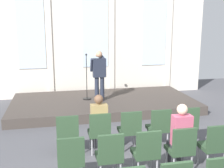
% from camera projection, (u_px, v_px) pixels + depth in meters
% --- Properties ---
extents(rear_partition, '(8.97, 0.14, 3.80)m').
position_uv_depth(rear_partition, '(96.00, 47.00, 10.79)').
color(rear_partition, silver).
rests_on(rear_partition, ground).
extents(stage_platform, '(6.10, 3.00, 0.29)m').
position_uv_depth(stage_platform, '(104.00, 103.00, 9.45)').
color(stage_platform, '#3F3833').
rests_on(stage_platform, ground).
extents(speaker, '(0.51, 0.69, 1.66)m').
position_uv_depth(speaker, '(99.00, 72.00, 9.05)').
color(speaker, '#232838').
rests_on(speaker, stage_platform).
extents(mic_stand, '(0.28, 0.28, 1.55)m').
position_uv_depth(mic_stand, '(87.00, 90.00, 9.37)').
color(mic_stand, black).
rests_on(mic_stand, stage_platform).
extents(chair_r0_c0, '(0.46, 0.44, 0.94)m').
position_uv_depth(chair_r0_c0, '(68.00, 133.00, 5.88)').
color(chair_r0_c0, '#99999E').
rests_on(chair_r0_c0, ground).
extents(chair_r0_c1, '(0.46, 0.44, 0.94)m').
position_uv_depth(chair_r0_c1, '(99.00, 130.00, 6.02)').
color(chair_r0_c1, '#99999E').
rests_on(chair_r0_c1, ground).
extents(audience_r0_c1, '(0.36, 0.39, 1.32)m').
position_uv_depth(audience_r0_c1, '(99.00, 120.00, 6.05)').
color(audience_r0_c1, '#2D2D33').
rests_on(audience_r0_c1, ground).
extents(chair_r0_c2, '(0.46, 0.44, 0.94)m').
position_uv_depth(chair_r0_c2, '(130.00, 128.00, 6.16)').
color(chair_r0_c2, '#99999E').
rests_on(chair_r0_c2, ground).
extents(chair_r0_c3, '(0.46, 0.44, 0.94)m').
position_uv_depth(chair_r0_c3, '(159.00, 126.00, 6.29)').
color(chair_r0_c3, '#99999E').
rests_on(chair_r0_c3, ground).
extents(chair_r0_c4, '(0.46, 0.44, 0.94)m').
position_uv_depth(chair_r0_c4, '(187.00, 123.00, 6.43)').
color(chair_r0_c4, '#99999E').
rests_on(chair_r0_c4, ground).
extents(chair_r1_c0, '(0.46, 0.44, 0.94)m').
position_uv_depth(chair_r1_c0, '(71.00, 157.00, 4.79)').
color(chair_r1_c0, '#99999E').
rests_on(chair_r1_c0, ground).
extents(chair_r1_c1, '(0.46, 0.44, 0.94)m').
position_uv_depth(chair_r1_c1, '(110.00, 154.00, 4.93)').
color(chair_r1_c1, '#99999E').
rests_on(chair_r1_c1, ground).
extents(chair_r1_c2, '(0.46, 0.44, 0.94)m').
position_uv_depth(chair_r1_c2, '(147.00, 150.00, 5.06)').
color(chair_r1_c2, '#99999E').
rests_on(chair_r1_c2, ground).
extents(chair_r1_c3, '(0.46, 0.44, 0.94)m').
position_uv_depth(chair_r1_c3, '(181.00, 147.00, 5.20)').
color(chair_r1_c3, '#99999E').
rests_on(chair_r1_c3, ground).
extents(audience_r1_c3, '(0.36, 0.39, 1.36)m').
position_uv_depth(audience_r1_c3, '(180.00, 134.00, 5.23)').
color(audience_r1_c3, '#2D2D33').
rests_on(audience_r1_c3, ground).
extents(chair_r1_c4, '(0.46, 0.44, 0.94)m').
position_uv_depth(chair_r1_c4, '(214.00, 144.00, 5.34)').
color(chair_r1_c4, '#99999E').
rests_on(chair_r1_c4, ground).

